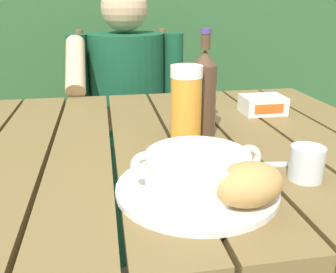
{
  "coord_description": "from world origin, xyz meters",
  "views": [
    {
      "loc": [
        -0.08,
        -0.85,
        1.1
      ],
      "look_at": [
        0.03,
        -0.17,
        0.85
      ],
      "focal_mm": 40.0,
      "sensor_mm": 36.0,
      "label": 1
    }
  ],
  "objects_px": {
    "table_knife": "(262,164)",
    "beer_glass": "(186,105)",
    "serving_plate": "(197,188)",
    "butter_tub": "(263,105)",
    "beer_bottle": "(204,92)",
    "chair_near_diner": "(127,133)",
    "water_glass_small": "(307,163)",
    "soup_bowl": "(197,169)",
    "bread_roll": "(249,184)",
    "person_eating": "(128,100)"
  },
  "relations": [
    {
      "from": "beer_bottle",
      "to": "table_knife",
      "type": "xyz_separation_m",
      "value": [
        0.07,
        -0.21,
        -0.11
      ]
    },
    {
      "from": "beer_glass",
      "to": "beer_bottle",
      "type": "bearing_deg",
      "value": 40.17
    },
    {
      "from": "soup_bowl",
      "to": "beer_glass",
      "type": "relative_size",
      "value": 1.27
    },
    {
      "from": "serving_plate",
      "to": "beer_bottle",
      "type": "bearing_deg",
      "value": 73.06
    },
    {
      "from": "serving_plate",
      "to": "butter_tub",
      "type": "relative_size",
      "value": 2.3
    },
    {
      "from": "beer_bottle",
      "to": "butter_tub",
      "type": "distance_m",
      "value": 0.29
    },
    {
      "from": "bread_roll",
      "to": "table_knife",
      "type": "relative_size",
      "value": 0.89
    },
    {
      "from": "bread_roll",
      "to": "beer_bottle",
      "type": "xyz_separation_m",
      "value": [
        0.02,
        0.36,
        0.06
      ]
    },
    {
      "from": "serving_plate",
      "to": "water_glass_small",
      "type": "xyz_separation_m",
      "value": [
        0.21,
        0.01,
        0.03
      ]
    },
    {
      "from": "chair_near_diner",
      "to": "serving_plate",
      "type": "distance_m",
      "value": 1.23
    },
    {
      "from": "person_eating",
      "to": "water_glass_small",
      "type": "distance_m",
      "value": 1.02
    },
    {
      "from": "person_eating",
      "to": "water_glass_small",
      "type": "relative_size",
      "value": 18.06
    },
    {
      "from": "table_knife",
      "to": "chair_near_diner",
      "type": "bearing_deg",
      "value": 100.6
    },
    {
      "from": "chair_near_diner",
      "to": "table_knife",
      "type": "relative_size",
      "value": 6.05
    },
    {
      "from": "soup_bowl",
      "to": "table_knife",
      "type": "distance_m",
      "value": 0.18
    },
    {
      "from": "serving_plate",
      "to": "beer_glass",
      "type": "bearing_deg",
      "value": 82.21
    },
    {
      "from": "person_eating",
      "to": "butter_tub",
      "type": "xyz_separation_m",
      "value": [
        0.37,
        -0.54,
        0.11
      ]
    },
    {
      "from": "beer_bottle",
      "to": "water_glass_small",
      "type": "bearing_deg",
      "value": -65.25
    },
    {
      "from": "chair_near_diner",
      "to": "water_glass_small",
      "type": "xyz_separation_m",
      "value": [
        0.26,
        -1.18,
        0.33
      ]
    },
    {
      "from": "chair_near_diner",
      "to": "beer_glass",
      "type": "bearing_deg",
      "value": -85.0
    },
    {
      "from": "beer_glass",
      "to": "butter_tub",
      "type": "distance_m",
      "value": 0.36
    },
    {
      "from": "chair_near_diner",
      "to": "table_knife",
      "type": "bearing_deg",
      "value": -79.4
    },
    {
      "from": "bread_roll",
      "to": "beer_bottle",
      "type": "bearing_deg",
      "value": 86.41
    },
    {
      "from": "bread_roll",
      "to": "beer_glass",
      "type": "bearing_deg",
      "value": 95.73
    },
    {
      "from": "serving_plate",
      "to": "beer_bottle",
      "type": "relative_size",
      "value": 1.1
    },
    {
      "from": "person_eating",
      "to": "table_knife",
      "type": "xyz_separation_m",
      "value": [
        0.21,
        -0.91,
        0.08
      ]
    },
    {
      "from": "soup_bowl",
      "to": "beer_bottle",
      "type": "height_order",
      "value": "beer_bottle"
    },
    {
      "from": "chair_near_diner",
      "to": "bread_roll",
      "type": "xyz_separation_m",
      "value": [
        0.11,
        -1.27,
        0.35
      ]
    },
    {
      "from": "beer_glass",
      "to": "person_eating",
      "type": "bearing_deg",
      "value": 96.56
    },
    {
      "from": "table_knife",
      "to": "beer_glass",
      "type": "bearing_deg",
      "value": 127.88
    },
    {
      "from": "soup_bowl",
      "to": "butter_tub",
      "type": "bearing_deg",
      "value": 54.77
    },
    {
      "from": "beer_bottle",
      "to": "butter_tub",
      "type": "bearing_deg",
      "value": 35.16
    },
    {
      "from": "person_eating",
      "to": "table_knife",
      "type": "distance_m",
      "value": 0.94
    },
    {
      "from": "serving_plate",
      "to": "water_glass_small",
      "type": "bearing_deg",
      "value": 3.04
    },
    {
      "from": "serving_plate",
      "to": "bread_roll",
      "type": "xyz_separation_m",
      "value": [
        0.06,
        -0.08,
        0.04
      ]
    },
    {
      "from": "serving_plate",
      "to": "chair_near_diner",
      "type": "bearing_deg",
      "value": 92.42
    },
    {
      "from": "person_eating",
      "to": "beer_glass",
      "type": "bearing_deg",
      "value": -83.44
    },
    {
      "from": "serving_plate",
      "to": "bread_roll",
      "type": "bearing_deg",
      "value": -49.4
    },
    {
      "from": "butter_tub",
      "to": "bread_roll",
      "type": "bearing_deg",
      "value": -115.69
    },
    {
      "from": "butter_tub",
      "to": "water_glass_small",
      "type": "bearing_deg",
      "value": -103.17
    },
    {
      "from": "serving_plate",
      "to": "water_glass_small",
      "type": "height_order",
      "value": "water_glass_small"
    },
    {
      "from": "soup_bowl",
      "to": "water_glass_small",
      "type": "xyz_separation_m",
      "value": [
        0.21,
        0.01,
        -0.01
      ]
    },
    {
      "from": "soup_bowl",
      "to": "chair_near_diner",
      "type": "bearing_deg",
      "value": 92.42
    },
    {
      "from": "serving_plate",
      "to": "table_knife",
      "type": "relative_size",
      "value": 1.8
    },
    {
      "from": "beer_glass",
      "to": "table_knife",
      "type": "distance_m",
      "value": 0.22
    },
    {
      "from": "chair_near_diner",
      "to": "bread_roll",
      "type": "relative_size",
      "value": 6.78
    },
    {
      "from": "chair_near_diner",
      "to": "butter_tub",
      "type": "relative_size",
      "value": 7.74
    },
    {
      "from": "beer_bottle",
      "to": "table_knife",
      "type": "relative_size",
      "value": 1.63
    },
    {
      "from": "chair_near_diner",
      "to": "person_eating",
      "type": "height_order",
      "value": "person_eating"
    },
    {
      "from": "table_knife",
      "to": "bread_roll",
      "type": "bearing_deg",
      "value": -120.85
    }
  ]
}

